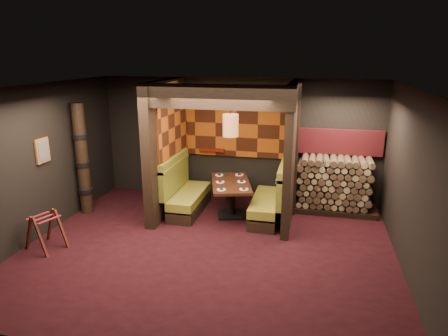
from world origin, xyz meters
TOP-DOWN VIEW (x-y plane):
  - floor at (0.00, 0.00)m, footprint 6.50×5.50m
  - ceiling at (0.00, 0.00)m, footprint 6.50×5.50m
  - wall_back at (0.00, 2.76)m, footprint 6.50×0.02m
  - wall_front at (0.00, -2.76)m, footprint 6.50×0.02m
  - wall_left at (-3.26, 0.00)m, footprint 0.02×5.50m
  - wall_right at (3.26, 0.00)m, footprint 0.02×5.50m
  - partition_left at (-1.35, 1.65)m, footprint 0.20×2.20m
  - partition_right at (1.30, 1.70)m, footprint 0.15×2.10m
  - header_beam at (-0.02, 0.70)m, footprint 2.85×0.18m
  - tapa_back_panel at (-0.02, 2.71)m, footprint 2.40×0.06m
  - tapa_side_panel at (-1.23, 1.82)m, footprint 0.04×1.85m
  - lacquer_shelf at (-0.60, 2.65)m, footprint 0.60×0.12m
  - booth_bench_left at (-0.96, 1.65)m, footprint 0.68×1.60m
  - booth_bench_right at (0.93, 1.65)m, footprint 0.68×1.60m
  - dining_table at (0.08, 1.61)m, footprint 1.14×1.59m
  - place_settings at (0.08, 1.61)m, footprint 0.88×1.25m
  - pendant_lamp at (0.08, 1.56)m, footprint 0.32×0.32m
  - framed_picture at (-3.22, 0.10)m, footprint 0.05×0.36m
  - luggage_rack at (-2.83, -0.59)m, footprint 0.78×0.66m
  - totem_column at (-3.05, 1.10)m, footprint 0.31×0.31m
  - firewood_stack at (2.29, 2.35)m, footprint 1.73×0.70m
  - mosaic_header at (2.29, 2.68)m, footprint 1.83×0.10m
  - bay_front_post at (1.39, 1.96)m, footprint 0.08×0.08m

SIDE VIEW (x-z plane):
  - floor at x=0.00m, z-range -0.02..0.00m
  - luggage_rack at x=-2.83m, z-range 0.00..0.72m
  - booth_bench_left at x=-0.96m, z-range -0.17..0.97m
  - booth_bench_right at x=0.93m, z-range -0.17..0.97m
  - dining_table at x=0.08m, z-range 0.14..0.90m
  - firewood_stack at x=2.29m, z-range 0.00..1.22m
  - place_settings at x=0.08m, z-range 0.75..0.78m
  - lacquer_shelf at x=-0.60m, z-range 1.15..1.21m
  - totem_column at x=-3.05m, z-range -0.01..2.39m
  - wall_back at x=0.00m, z-range 0.00..2.85m
  - wall_front at x=0.00m, z-range 0.00..2.85m
  - wall_left at x=-3.26m, z-range 0.00..2.85m
  - wall_right at x=3.26m, z-range 0.00..2.85m
  - partition_left at x=-1.35m, z-range 0.00..2.85m
  - partition_right at x=1.30m, z-range 0.00..2.85m
  - bay_front_post at x=1.39m, z-range 0.00..2.85m
  - mosaic_header at x=2.29m, z-range 1.22..1.78m
  - framed_picture at x=-3.22m, z-range 1.39..1.85m
  - tapa_back_panel at x=-0.02m, z-range 1.04..2.60m
  - tapa_side_panel at x=-1.23m, z-range 1.12..2.58m
  - pendant_lamp at x=0.08m, z-range 1.43..2.53m
  - header_beam at x=-0.02m, z-range 2.41..2.85m
  - ceiling at x=0.00m, z-range 2.85..2.87m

